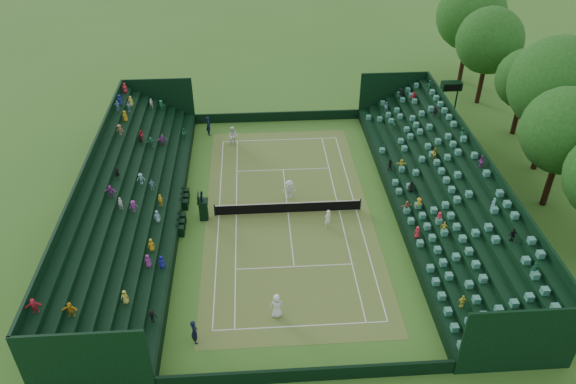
# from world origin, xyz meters

# --- Properties ---
(ground) EXTENTS (160.00, 160.00, 0.00)m
(ground) POSITION_xyz_m (0.00, 0.00, 0.00)
(ground) COLOR #3A6B21
(ground) RESTS_ON ground
(court_surface) EXTENTS (12.97, 26.77, 0.01)m
(court_surface) POSITION_xyz_m (0.00, 0.00, 0.01)
(court_surface) COLOR #3F7928
(court_surface) RESTS_ON ground
(perimeter_wall_north) EXTENTS (17.17, 0.20, 1.00)m
(perimeter_wall_north) POSITION_xyz_m (0.00, 15.88, 0.50)
(perimeter_wall_north) COLOR black
(perimeter_wall_north) RESTS_ON ground
(perimeter_wall_south) EXTENTS (17.17, 0.20, 1.00)m
(perimeter_wall_south) POSITION_xyz_m (0.00, -15.88, 0.50)
(perimeter_wall_south) COLOR black
(perimeter_wall_south) RESTS_ON ground
(perimeter_wall_east) EXTENTS (0.20, 31.77, 1.00)m
(perimeter_wall_east) POSITION_xyz_m (8.48, 0.00, 0.50)
(perimeter_wall_east) COLOR black
(perimeter_wall_east) RESTS_ON ground
(perimeter_wall_west) EXTENTS (0.20, 31.77, 1.00)m
(perimeter_wall_west) POSITION_xyz_m (-8.48, 0.00, 0.50)
(perimeter_wall_west) COLOR black
(perimeter_wall_west) RESTS_ON ground
(north_grandstand) EXTENTS (6.60, 32.00, 4.90)m
(north_grandstand) POSITION_xyz_m (12.66, 0.00, 1.55)
(north_grandstand) COLOR black
(north_grandstand) RESTS_ON ground
(south_grandstand) EXTENTS (6.60, 32.00, 4.90)m
(south_grandstand) POSITION_xyz_m (-12.66, 0.00, 1.55)
(south_grandstand) COLOR black
(south_grandstand) RESTS_ON ground
(tennis_net) EXTENTS (11.67, 0.10, 1.06)m
(tennis_net) POSITION_xyz_m (0.00, 0.00, 0.53)
(tennis_net) COLOR black
(tennis_net) RESTS_ON ground
(scoreboard_tower) EXTENTS (2.00, 1.00, 3.70)m
(scoreboard_tower) POSITION_xyz_m (17.75, 16.00, 3.14)
(scoreboard_tower) COLOR black
(scoreboard_tower) RESTS_ON ground
(tree_row) EXTENTS (8.89, 37.66, 12.01)m
(tree_row) POSITION_xyz_m (21.90, 10.02, 7.18)
(tree_row) COLOR black
(tree_row) RESTS_ON ground
(umpire_chair) EXTENTS (0.83, 0.83, 2.61)m
(umpire_chair) POSITION_xyz_m (-6.62, -0.35, 1.12)
(umpire_chair) COLOR black
(umpire_chair) RESTS_ON ground
(courtside_chairs) EXTENTS (0.53, 5.50, 1.16)m
(courtside_chairs) POSITION_xyz_m (-8.25, 0.18, 0.44)
(courtside_chairs) COLOR black
(courtside_chairs) RESTS_ON ground
(player_near_west) EXTENTS (0.91, 0.64, 1.79)m
(player_near_west) POSITION_xyz_m (-1.44, -10.91, 0.89)
(player_near_west) COLOR white
(player_near_west) RESTS_ON ground
(player_near_east) EXTENTS (0.71, 0.63, 1.63)m
(player_near_east) POSITION_xyz_m (2.89, -2.09, 0.82)
(player_near_east) COLOR white
(player_near_east) RESTS_ON ground
(player_far_west) EXTENTS (1.03, 0.86, 1.93)m
(player_far_west) POSITION_xyz_m (-4.45, 11.15, 0.96)
(player_far_west) COLOR white
(player_far_west) RESTS_ON ground
(player_far_east) EXTENTS (1.12, 0.69, 1.69)m
(player_far_east) POSITION_xyz_m (0.25, 2.09, 0.84)
(player_far_east) COLOR silver
(player_far_east) RESTS_ON ground
(line_judge_north) EXTENTS (0.66, 0.82, 1.95)m
(line_judge_north) POSITION_xyz_m (-6.89, 13.41, 0.97)
(line_judge_north) COLOR black
(line_judge_north) RESTS_ON ground
(line_judge_south) EXTENTS (0.62, 0.75, 1.77)m
(line_judge_south) POSITION_xyz_m (-6.46, -12.67, 0.88)
(line_judge_south) COLOR black
(line_judge_south) RESTS_ON ground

